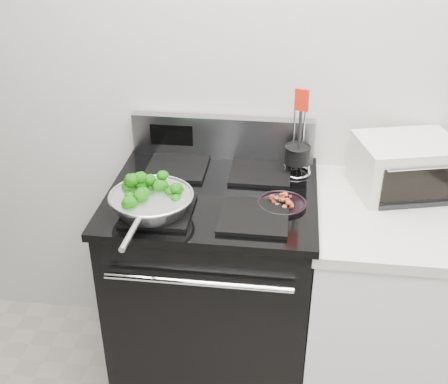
% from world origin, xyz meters
% --- Properties ---
extents(back_wall, '(4.00, 0.02, 2.70)m').
position_xyz_m(back_wall, '(0.00, 1.75, 1.35)').
color(back_wall, '#BBB8B1').
rests_on(back_wall, ground).
extents(gas_range, '(0.79, 0.69, 1.13)m').
position_xyz_m(gas_range, '(-0.30, 1.41, 0.49)').
color(gas_range, black).
rests_on(gas_range, floor).
extents(counter, '(0.62, 0.68, 0.92)m').
position_xyz_m(counter, '(0.39, 1.41, 0.46)').
color(counter, white).
rests_on(counter, floor).
extents(skillet, '(0.30, 0.48, 0.06)m').
position_xyz_m(skillet, '(-0.49, 1.23, 1.00)').
color(skillet, silver).
rests_on(skillet, gas_range).
extents(broccoli_pile, '(0.23, 0.23, 0.08)m').
position_xyz_m(broccoli_pile, '(-0.49, 1.23, 1.02)').
color(broccoli_pile, '#083404').
rests_on(broccoli_pile, skillet).
extents(bacon_plate, '(0.18, 0.18, 0.04)m').
position_xyz_m(bacon_plate, '(-0.04, 1.34, 0.97)').
color(bacon_plate, black).
rests_on(bacon_plate, gas_range).
extents(utensil_holder, '(0.12, 0.12, 0.36)m').
position_xyz_m(utensil_holder, '(0.01, 1.60, 1.01)').
color(utensil_holder, silver).
rests_on(utensil_holder, gas_range).
extents(toaster_oven, '(0.42, 0.36, 0.21)m').
position_xyz_m(toaster_oven, '(0.42, 1.57, 1.02)').
color(toaster_oven, beige).
rests_on(toaster_oven, counter).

